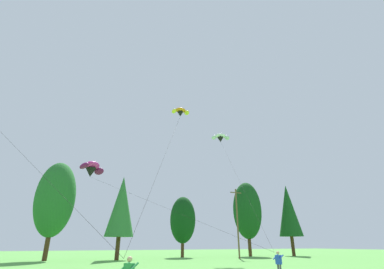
{
  "coord_description": "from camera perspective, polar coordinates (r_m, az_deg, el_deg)",
  "views": [
    {
      "loc": [
        -8.97,
        3.78,
        2.14
      ],
      "look_at": [
        -0.47,
        21.61,
        10.0
      ],
      "focal_mm": 25.86,
      "sensor_mm": 36.0,
      "label": 1
    }
  ],
  "objects": [
    {
      "name": "treeline_tree_c",
      "position": [
        46.52,
        -26.37,
        -11.8
      ],
      "size": [
        5.54,
        5.54,
        13.84
      ],
      "color": "#472D19",
      "rests_on": "ground_plane"
    },
    {
      "name": "treeline_tree_d",
      "position": [
        45.12,
        -14.35,
        -14.07
      ],
      "size": [
        4.28,
        4.28,
        12.16
      ],
      "color": "#472D19",
      "rests_on": "ground_plane"
    },
    {
      "name": "treeline_tree_e",
      "position": [
        53.04,
        -1.91,
        -17.16
      ],
      "size": [
        4.62,
        4.62,
        10.45
      ],
      "color": "#472D19",
      "rests_on": "ground_plane"
    },
    {
      "name": "treeline_tree_f",
      "position": [
        58.73,
        11.31,
        -15.06
      ],
      "size": [
        5.6,
        5.6,
        14.07
      ],
      "color": "#472D19",
      "rests_on": "ground_plane"
    },
    {
      "name": "treeline_tree_g",
      "position": [
        62.36,
        19.26,
        -14.54
      ],
      "size": [
        4.64,
        4.64,
        13.82
      ],
      "color": "#472D19",
      "rests_on": "ground_plane"
    },
    {
      "name": "utility_pole",
      "position": [
        48.31,
        9.35,
        -17.15
      ],
      "size": [
        2.2,
        0.26,
        10.94
      ],
      "color": "brown",
      "rests_on": "ground_plane"
    },
    {
      "name": "kite_flyer_mid",
      "position": [
        21.97,
        17.45,
        -23.78
      ],
      "size": [
        0.6,
        0.63,
        1.69
      ],
      "color": "#4C4C51",
      "rests_on": "ground_plane"
    },
    {
      "name": "parafoil_kite_high_orange",
      "position": [
        32.14,
        -2.41,
        4.66
      ],
      "size": [
        9.58,
        15.25,
        15.29
      ],
      "color": "orange"
    },
    {
      "name": "parafoil_kite_mid_magenta",
      "position": [
        35.6,
        -20.0,
        -6.64
      ],
      "size": [
        12.91,
        19.83,
        9.97
      ],
      "color": "#D12893"
    },
    {
      "name": "parafoil_kite_low_white",
      "position": [
        46.0,
        5.89,
        -0.67
      ],
      "size": [
        9.99,
        21.06,
        17.76
      ],
      "color": "white"
    }
  ]
}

